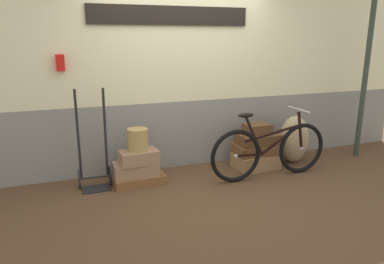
% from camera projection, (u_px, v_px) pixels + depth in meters
% --- Properties ---
extents(ground, '(9.64, 5.20, 0.06)m').
position_uv_depth(ground, '(203.00, 186.00, 4.66)').
color(ground, '#513823').
extents(station_building, '(7.64, 0.74, 2.91)m').
position_uv_depth(station_building, '(183.00, 65.00, 5.06)').
color(station_building, gray).
rests_on(station_building, ground).
extents(suitcase_0, '(0.69, 0.48, 0.11)m').
position_uv_depth(suitcase_0, '(138.00, 178.00, 4.71)').
color(suitcase_0, brown).
rests_on(suitcase_0, ground).
extents(suitcase_1, '(0.56, 0.33, 0.17)m').
position_uv_depth(suitcase_1, '(136.00, 169.00, 4.65)').
color(suitcase_1, '#937051').
rests_on(suitcase_1, suitcase_0).
extents(suitcase_2, '(0.50, 0.33, 0.17)m').
position_uv_depth(suitcase_2, '(139.00, 157.00, 4.59)').
color(suitcase_2, '#937051').
rests_on(suitcase_2, suitcase_1).
extents(suitcase_3, '(0.63, 0.46, 0.21)m').
position_uv_depth(suitcase_3, '(256.00, 161.00, 5.23)').
color(suitcase_3, '#9E754C').
rests_on(suitcase_3, ground).
extents(suitcase_4, '(0.62, 0.45, 0.14)m').
position_uv_depth(suitcase_4, '(255.00, 149.00, 5.20)').
color(suitcase_4, brown).
rests_on(suitcase_4, suitcase_3).
extents(suitcase_5, '(0.59, 0.39, 0.16)m').
position_uv_depth(suitcase_5, '(258.00, 139.00, 5.18)').
color(suitcase_5, brown).
rests_on(suitcase_5, suitcase_4).
extents(suitcase_6, '(0.38, 0.28, 0.15)m').
position_uv_depth(suitcase_6, '(257.00, 129.00, 5.15)').
color(suitcase_6, brown).
rests_on(suitcase_6, suitcase_5).
extents(wicker_basket, '(0.26, 0.26, 0.28)m').
position_uv_depth(wicker_basket, '(138.00, 139.00, 4.56)').
color(wicker_basket, '#A8844C').
rests_on(wicker_basket, suitcase_2).
extents(luggage_trolley, '(0.40, 0.34, 1.26)m').
position_uv_depth(luggage_trolley, '(94.00, 163.00, 4.49)').
color(luggage_trolley, black).
rests_on(luggage_trolley, ground).
extents(burlap_sack, '(0.45, 0.38, 0.71)m').
position_uv_depth(burlap_sack, '(294.00, 139.00, 5.42)').
color(burlap_sack, tan).
rests_on(burlap_sack, ground).
extents(bicycle, '(1.72, 0.46, 0.92)m').
position_uv_depth(bicycle, '(269.00, 151.00, 4.81)').
color(bicycle, black).
rests_on(bicycle, ground).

